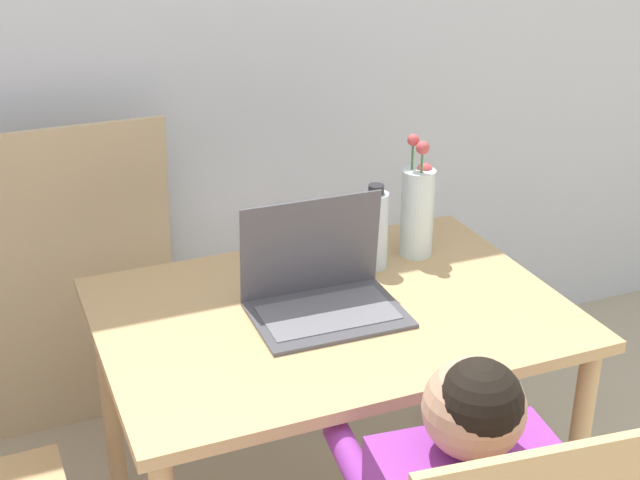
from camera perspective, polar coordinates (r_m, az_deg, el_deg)
wall_back at (r=2.71m, az=-9.38°, el=13.48°), size 6.40×0.05×2.50m
dining_table at (r=2.21m, az=0.76°, el=-6.37°), size 1.12×0.79×0.71m
laptop at (r=2.14m, az=0.05°, el=-2.94°), size 0.36×0.26×0.26m
flower_vase at (r=2.40m, az=6.26°, el=2.01°), size 0.09×0.09×0.34m
water_bottle at (r=2.33m, az=3.54°, el=0.70°), size 0.07×0.07×0.23m
cardboard_panel at (r=2.76m, az=-16.02°, el=-3.10°), size 0.64×0.16×1.04m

